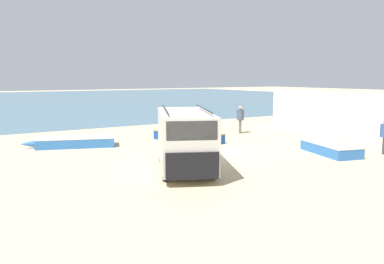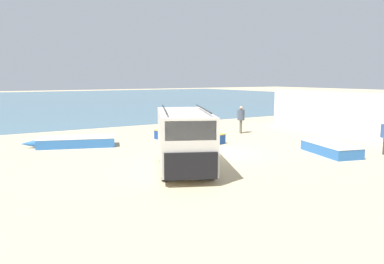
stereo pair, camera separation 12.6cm
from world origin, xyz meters
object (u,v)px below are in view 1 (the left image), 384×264
fishing_rowboat_0 (186,136)px  fisherman_0 (240,117)px  fishing_rowboat_1 (74,142)px  fishing_rowboat_2 (329,148)px  parked_van (185,138)px

fishing_rowboat_0 → fisherman_0: 4.82m
fishing_rowboat_1 → fishing_rowboat_0: bearing=-175.1°
fishing_rowboat_0 → fisherman_0: size_ratio=2.88×
fishing_rowboat_0 → fisherman_0: (4.69, 0.78, 0.81)m
fishing_rowboat_2 → fishing_rowboat_1: bearing=66.2°
fishing_rowboat_0 → fishing_rowboat_2: size_ratio=1.35×
parked_van → fishing_rowboat_2: bearing=108.1°
parked_van → fishing_rowboat_2: parked_van is taller
fishing_rowboat_1 → fishing_rowboat_2: bearing=159.9°
fisherman_0 → fishing_rowboat_1: bearing=-150.1°
fishing_rowboat_2 → fisherman_0: 7.71m
parked_van → fishing_rowboat_1: bearing=-136.8°
parked_van → fishing_rowboat_1: size_ratio=1.09×
parked_van → fishing_rowboat_2: (7.74, -0.89, -1.04)m
fishing_rowboat_0 → fishing_rowboat_1: size_ratio=1.06×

